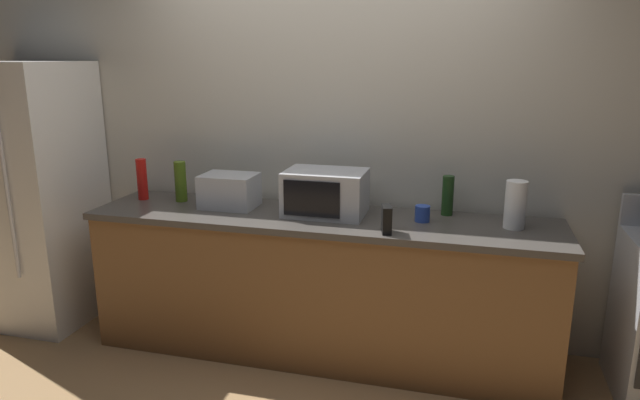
{
  "coord_description": "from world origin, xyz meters",
  "views": [
    {
      "loc": [
        0.84,
        -2.75,
        1.84
      ],
      "look_at": [
        0.0,
        0.4,
        1.0
      ],
      "focal_mm": 31.69,
      "sensor_mm": 36.0,
      "label": 1
    }
  ],
  "objects": [
    {
      "name": "paper_towel_roll",
      "position": [
        1.11,
        0.45,
        1.04
      ],
      "size": [
        0.12,
        0.12,
        0.27
      ],
      "primitive_type": "cylinder",
      "color": "white",
      "rests_on": "counter_run"
    },
    {
      "name": "cordless_phone",
      "position": [
        0.43,
        0.18,
        0.98
      ],
      "size": [
        0.07,
        0.12,
        0.15
      ],
      "primitive_type": "cube",
      "rotation": [
        0.0,
        0.0,
        0.23
      ],
      "color": "black",
      "rests_on": "counter_run"
    },
    {
      "name": "microwave",
      "position": [
        0.02,
        0.45,
        1.04
      ],
      "size": [
        0.48,
        0.35,
        0.27
      ],
      "color": "#B7BABF",
      "rests_on": "counter_run"
    },
    {
      "name": "back_wall",
      "position": [
        0.0,
        0.81,
        1.35
      ],
      "size": [
        6.4,
        0.1,
        2.7
      ],
      "primitive_type": "cube",
      "color": "beige",
      "rests_on": "ground_plane"
    },
    {
      "name": "counter_run",
      "position": [
        0.0,
        0.4,
        0.45
      ],
      "size": [
        2.84,
        0.64,
        0.9
      ],
      "color": "brown",
      "rests_on": "ground_plane"
    },
    {
      "name": "bottle_hot_sauce",
      "position": [
        -1.25,
        0.49,
        1.04
      ],
      "size": [
        0.07,
        0.07,
        0.27
      ],
      "primitive_type": "cylinder",
      "color": "red",
      "rests_on": "counter_run"
    },
    {
      "name": "ground_plane",
      "position": [
        0.0,
        0.0,
        0.0
      ],
      "size": [
        8.0,
        8.0,
        0.0
      ],
      "primitive_type": "plane",
      "color": "#A87F51"
    },
    {
      "name": "mug_blue",
      "position": [
        0.6,
        0.45,
        0.95
      ],
      "size": [
        0.09,
        0.09,
        0.09
      ],
      "primitive_type": "cylinder",
      "color": "#2D4CB2",
      "rests_on": "counter_run"
    },
    {
      "name": "refrigerator",
      "position": [
        -2.05,
        0.4,
        0.9
      ],
      "size": [
        0.72,
        0.73,
        1.8
      ],
      "color": "white",
      "rests_on": "ground_plane"
    },
    {
      "name": "bottle_wine",
      "position": [
        0.74,
        0.63,
        1.02
      ],
      "size": [
        0.07,
        0.07,
        0.24
      ],
      "primitive_type": "cylinder",
      "color": "#1E3F19",
      "rests_on": "counter_run"
    },
    {
      "name": "bottle_olive_oil",
      "position": [
        -0.98,
        0.51,
        1.03
      ],
      "size": [
        0.08,
        0.08,
        0.27
      ],
      "primitive_type": "cylinder",
      "color": "#4C6B19",
      "rests_on": "counter_run"
    },
    {
      "name": "toaster_oven",
      "position": [
        -0.61,
        0.46,
        1.01
      ],
      "size": [
        0.34,
        0.26,
        0.21
      ],
      "primitive_type": "cube",
      "color": "#B7BABF",
      "rests_on": "counter_run"
    }
  ]
}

